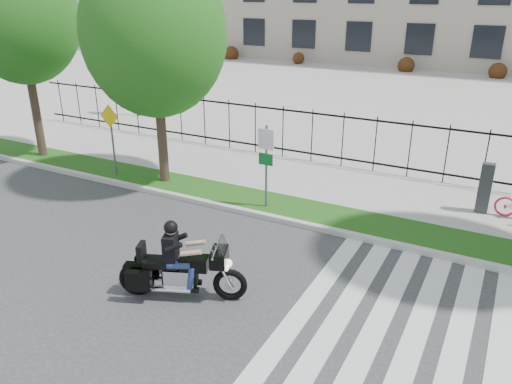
% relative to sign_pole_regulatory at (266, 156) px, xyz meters
% --- Properties ---
extents(ground, '(120.00, 120.00, 0.00)m').
position_rel_sign_pole_regulatory_xyz_m(ground, '(0.78, -4.58, -1.74)').
color(ground, '#333335').
rests_on(ground, ground).
extents(curb, '(60.00, 0.20, 0.15)m').
position_rel_sign_pole_regulatory_xyz_m(curb, '(0.78, -0.48, -1.66)').
color(curb, '#B8B4AD').
rests_on(curb, ground).
extents(grass_verge, '(60.00, 1.50, 0.15)m').
position_rel_sign_pole_regulatory_xyz_m(grass_verge, '(0.78, 0.37, -1.66)').
color(grass_verge, '#185014').
rests_on(grass_verge, ground).
extents(sidewalk, '(60.00, 3.50, 0.15)m').
position_rel_sign_pole_regulatory_xyz_m(sidewalk, '(0.78, 2.87, -1.66)').
color(sidewalk, '#9A9890').
rests_on(sidewalk, ground).
extents(plaza, '(80.00, 34.00, 0.10)m').
position_rel_sign_pole_regulatory_xyz_m(plaza, '(0.78, 20.42, -1.69)').
color(plaza, '#9A9890').
rests_on(plaza, ground).
extents(crosswalk_stripes, '(5.70, 8.00, 0.01)m').
position_rel_sign_pole_regulatory_xyz_m(crosswalk_stripes, '(5.61, -4.58, -1.73)').
color(crosswalk_stripes, silver).
rests_on(crosswalk_stripes, ground).
extents(iron_fence, '(30.00, 0.06, 2.00)m').
position_rel_sign_pole_regulatory_xyz_m(iron_fence, '(0.78, 4.62, -0.59)').
color(iron_fence, black).
rests_on(iron_fence, sidewalk).
extents(lamp_post_left, '(1.06, 0.70, 4.25)m').
position_rel_sign_pole_regulatory_xyz_m(lamp_post_left, '(-11.22, 7.42, 1.47)').
color(lamp_post_left, black).
rests_on(lamp_post_left, ground).
extents(street_tree_0, '(4.14, 4.14, 7.53)m').
position_rel_sign_pole_regulatory_xyz_m(street_tree_0, '(-10.08, 0.37, 3.55)').
color(street_tree_0, '#3E2C21').
rests_on(street_tree_0, grass_verge).
extents(street_tree_1, '(4.50, 4.50, 7.40)m').
position_rel_sign_pole_regulatory_xyz_m(street_tree_1, '(-4.07, 0.37, 3.21)').
color(street_tree_1, '#3E2C21').
rests_on(street_tree_1, grass_verge).
extents(sign_pole_regulatory, '(0.50, 0.09, 2.50)m').
position_rel_sign_pole_regulatory_xyz_m(sign_pole_regulatory, '(0.00, 0.00, 0.00)').
color(sign_pole_regulatory, '#59595B').
rests_on(sign_pole_regulatory, grass_verge).
extents(sign_pole_warning, '(0.78, 0.09, 2.49)m').
position_rel_sign_pole_regulatory_xyz_m(sign_pole_warning, '(-5.94, 0.00, 0.00)').
color(sign_pole_warning, '#59595B').
rests_on(sign_pole_warning, grass_verge).
extents(motorcycle_rider, '(2.68, 1.45, 2.19)m').
position_rel_sign_pole_regulatory_xyz_m(motorcycle_rider, '(0.45, -4.89, -1.01)').
color(motorcycle_rider, black).
rests_on(motorcycle_rider, ground).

